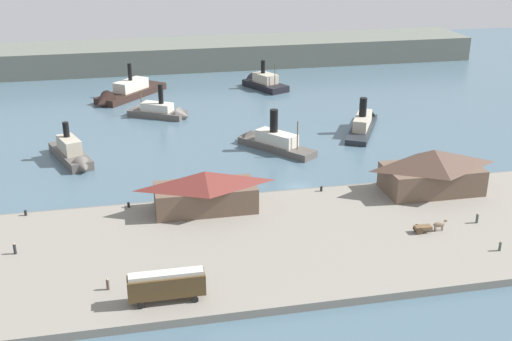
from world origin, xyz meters
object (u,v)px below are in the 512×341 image
object	(u,v)px
pedestrian_walking_west	(108,285)
ferry_approaching_west	(72,155)
mooring_post_east	(26,213)
ferry_moored_west	(262,82)
street_tram	(166,284)
mooring_post_center_east	(129,205)
ferry_approaching_east	(124,94)
ferry_shed_east_terminal	(205,190)
horse_cart	(430,226)
ferry_departing_north	(270,141)
pedestrian_near_west_shed	(477,218)
ferry_moored_east	(364,122)
pedestrian_standing_center	(500,246)
ferry_mid_harbor	(164,112)
ferry_shed_west_terminal	(432,170)
mooring_post_center_west	(321,189)
pedestrian_walking_east	(15,249)

from	to	relation	value
pedestrian_walking_west	ferry_approaching_west	size ratio (longest dim) A/B	0.09
mooring_post_east	ferry_approaching_west	xyz separation A→B (m)	(6.18, 27.18, 0.06)
pedestrian_walking_west	ferry_moored_west	size ratio (longest dim) A/B	0.10
street_tram	mooring_post_center_east	bearing A→B (deg)	97.83
ferry_approaching_east	ferry_shed_east_terminal	bearing A→B (deg)	-81.33
horse_cart	ferry_departing_north	size ratio (longest dim) A/B	0.29
pedestrian_near_west_shed	ferry_moored_east	size ratio (longest dim) A/B	0.07
ferry_shed_east_terminal	ferry_departing_north	xyz separation A→B (m)	(18.49, 31.14, -3.05)
ferry_moored_east	pedestrian_standing_center	bearing A→B (deg)	-92.53
ferry_mid_harbor	mooring_post_east	bearing A→B (deg)	-115.95
pedestrian_walking_west	ferry_approaching_west	bearing A→B (deg)	97.84
ferry_mid_harbor	ferry_approaching_west	size ratio (longest dim) A/B	0.89
ferry_shed_west_terminal	pedestrian_walking_west	bearing A→B (deg)	-159.21
ferry_shed_west_terminal	pedestrian_standing_center	world-z (taller)	ferry_shed_west_terminal
ferry_mid_harbor	ferry_moored_east	xyz separation A→B (m)	(46.53, -19.30, 0.10)
mooring_post_east	mooring_post_center_west	bearing A→B (deg)	-0.59
ferry_approaching_west	mooring_post_center_east	bearing A→B (deg)	-68.64
street_tram	ferry_moored_west	world-z (taller)	ferry_moored_west
pedestrian_standing_center	mooring_post_east	size ratio (longest dim) A/B	1.78
mooring_post_center_east	ferry_approaching_west	size ratio (longest dim) A/B	0.05
ferry_shed_west_terminal	ferry_moored_west	xyz separation A→B (m)	(-12.83, 84.68, -3.66)
ferry_shed_west_terminal	ferry_moored_west	world-z (taller)	ferry_shed_west_terminal
street_tram	ferry_approaching_west	size ratio (longest dim) A/B	0.54
mooring_post_center_east	pedestrian_near_west_shed	bearing A→B (deg)	-17.90
ferry_moored_east	ferry_moored_west	bearing A→B (deg)	109.57
ferry_shed_east_terminal	mooring_post_east	distance (m)	30.20
ferry_shed_east_terminal	pedestrian_walking_east	size ratio (longest dim) A/B	9.80
horse_cart	pedestrian_near_west_shed	distance (m)	9.11
ferry_mid_harbor	ferry_approaching_east	bearing A→B (deg)	115.51
ferry_shed_west_terminal	pedestrian_near_west_shed	world-z (taller)	ferry_shed_west_terminal
mooring_post_center_west	ferry_departing_north	bearing A→B (deg)	96.43
pedestrian_walking_west	ferry_departing_north	xyz separation A→B (m)	(34.75, 53.50, -0.28)
ferry_approaching_west	ferry_departing_north	bearing A→B (deg)	0.12
ferry_shed_east_terminal	mooring_post_center_east	bearing A→B (deg)	164.46
pedestrian_walking_east	mooring_post_center_west	xyz separation A→B (m)	(51.35, 12.86, -0.36)
street_tram	mooring_post_center_west	bearing A→B (deg)	44.81
pedestrian_standing_center	mooring_post_center_east	xyz separation A→B (m)	(-53.90, 27.12, -0.28)
pedestrian_walking_west	ferry_moored_east	distance (m)	86.84
street_tram	mooring_post_center_west	world-z (taller)	street_tram
ferry_mid_harbor	ferry_approaching_west	world-z (taller)	ferry_mid_harbor
mooring_post_center_west	ferry_moored_east	world-z (taller)	ferry_moored_east
ferry_shed_west_terminal	ferry_approaching_west	distance (m)	72.13
mooring_post_east	ferry_departing_north	distance (m)	55.45
ferry_shed_east_terminal	ferry_approaching_west	distance (m)	39.13
ferry_shed_west_terminal	horse_cart	bearing A→B (deg)	-116.74
mooring_post_east	pedestrian_walking_east	bearing A→B (deg)	-89.73
mooring_post_center_west	ferry_moored_west	distance (m)	81.03
mooring_post_center_east	horse_cart	bearing A→B (deg)	-22.48
ferry_shed_east_terminal	street_tram	distance (m)	28.16
horse_cart	ferry_approaching_east	world-z (taller)	ferry_approaching_east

